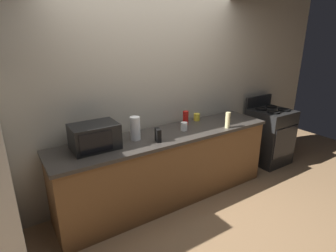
{
  "coord_description": "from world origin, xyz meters",
  "views": [
    {
      "loc": [
        -1.68,
        -2.18,
        2.05
      ],
      "look_at": [
        0.0,
        0.4,
        1.0
      ],
      "focal_mm": 28.8,
      "sensor_mm": 36.0,
      "label": 1
    }
  ],
  "objects": [
    {
      "name": "microwave",
      "position": [
        -0.89,
        0.45,
        1.04
      ],
      "size": [
        0.48,
        0.35,
        0.27
      ],
      "color": "black",
      "rests_on": "counter_run"
    },
    {
      "name": "counter_run",
      "position": [
        0.0,
        0.4,
        0.45
      ],
      "size": [
        2.84,
        0.64,
        0.9
      ],
      "color": "brown",
      "rests_on": "ground_plane"
    },
    {
      "name": "stove_range",
      "position": [
        2.0,
        0.4,
        0.46
      ],
      "size": [
        0.6,
        0.61,
        1.08
      ],
      "color": "black",
      "rests_on": "ground_plane"
    },
    {
      "name": "paper_towel_roll",
      "position": [
        -0.41,
        0.45,
        1.04
      ],
      "size": [
        0.12,
        0.12,
        0.27
      ],
      "primitive_type": "cylinder",
      "color": "white",
      "rests_on": "counter_run"
    },
    {
      "name": "back_wall",
      "position": [
        0.0,
        0.81,
        1.35
      ],
      "size": [
        6.4,
        0.1,
        2.7
      ],
      "primitive_type": "cube",
      "color": "#B2A893",
      "rests_on": "ground_plane"
    },
    {
      "name": "mug_white",
      "position": [
        0.24,
        0.4,
        0.95
      ],
      "size": [
        0.08,
        0.08,
        0.1
      ],
      "primitive_type": "cylinder",
      "color": "white",
      "rests_on": "counter_run"
    },
    {
      "name": "bottle_hot_sauce",
      "position": [
        0.41,
        0.59,
        0.99
      ],
      "size": [
        0.08,
        0.08,
        0.18
      ],
      "primitive_type": "cylinder",
      "color": "red",
      "rests_on": "counter_run"
    },
    {
      "name": "ground_plane",
      "position": [
        0.0,
        0.0,
        0.0
      ],
      "size": [
        8.0,
        8.0,
        0.0
      ],
      "primitive_type": "plane",
      "color": "#93704C"
    },
    {
      "name": "bottle_hand_soap",
      "position": [
        0.76,
        0.17,
        1.0
      ],
      "size": [
        0.06,
        0.06,
        0.21
      ],
      "primitive_type": "cylinder",
      "color": "beige",
      "rests_on": "counter_run"
    },
    {
      "name": "cordless_phone",
      "position": [
        -0.23,
        0.26,
        0.98
      ],
      "size": [
        0.08,
        0.12,
        0.15
      ],
      "primitive_type": "cube",
      "rotation": [
        0.0,
        0.0,
        -0.27
      ],
      "color": "black",
      "rests_on": "counter_run"
    },
    {
      "name": "mug_yellow",
      "position": [
        0.63,
        0.63,
        0.95
      ],
      "size": [
        0.09,
        0.09,
        0.1
      ],
      "primitive_type": "cylinder",
      "color": "yellow",
      "rests_on": "counter_run"
    }
  ]
}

